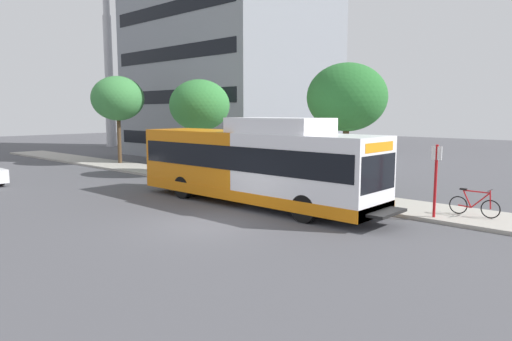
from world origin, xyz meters
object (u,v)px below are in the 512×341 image
object	(u,v)px
bicycle_parked	(474,205)
street_tree_near_stop	(347,98)
bus_stop_sign_pole	(436,175)
street_tree_far_block	(118,99)
street_tree_mid_block	(200,105)
transit_bus	(253,164)

from	to	relation	value
bicycle_parked	street_tree_near_stop	world-z (taller)	street_tree_near_stop
bus_stop_sign_pole	street_tree_far_block	distance (m)	24.30
bus_stop_sign_pole	street_tree_mid_block	world-z (taller)	street_tree_mid_block
street_tree_mid_block	bus_stop_sign_pole	bearing A→B (deg)	-96.91
bus_stop_sign_pole	bicycle_parked	xyz separation A→B (m)	(1.15, -1.00, -1.09)
bus_stop_sign_pole	street_tree_far_block	bearing A→B (deg)	85.58
bus_stop_sign_pole	street_tree_far_block	size ratio (longest dim) A/B	0.41
transit_bus	bus_stop_sign_pole	xyz separation A→B (m)	(2.19, -6.78, -0.05)
transit_bus	street_tree_far_block	bearing A→B (deg)	76.78
bus_stop_sign_pole	street_tree_mid_block	bearing A→B (deg)	83.09
transit_bus	bus_stop_sign_pole	distance (m)	7.13
transit_bus	bus_stop_sign_pole	size ratio (longest dim) A/B	4.71
street_tree_mid_block	street_tree_far_block	world-z (taller)	street_tree_far_block
street_tree_mid_block	transit_bus	bearing A→B (deg)	-116.34
bicycle_parked	street_tree_mid_block	distance (m)	16.28
transit_bus	street_tree_near_stop	bearing A→B (deg)	-25.11
street_tree_near_stop	street_tree_mid_block	bearing A→B (deg)	90.58
bus_stop_sign_pole	street_tree_near_stop	size ratio (longest dim) A/B	0.44
bicycle_parked	street_tree_near_stop	distance (m)	7.11
street_tree_mid_block	street_tree_far_block	distance (m)	9.20
street_tree_mid_block	street_tree_far_block	xyz separation A→B (m)	(0.06, 9.18, 0.58)
street_tree_near_stop	transit_bus	bearing A→B (deg)	154.89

